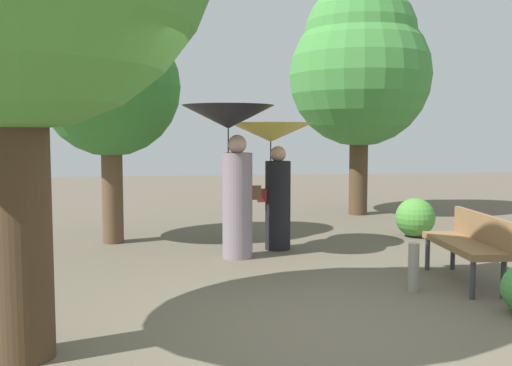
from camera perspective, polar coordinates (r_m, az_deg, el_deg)
The scene contains 8 objects.
ground_plane at distance 5.40m, azimuth 5.66°, elevation -14.27°, with size 40.00×40.00×0.00m, color brown.
person_left at distance 8.09m, azimuth -2.47°, elevation 3.62°, with size 1.31×1.31×2.18m.
person_right at distance 8.70m, azimuth 1.71°, elevation 2.84°, with size 1.29×1.29×1.95m.
park_bench at distance 7.27m, azimuth 20.56°, elevation -5.41°, with size 0.61×1.53×0.83m.
tree_near_left at distance 9.59m, azimuth -14.40°, elevation 10.56°, with size 2.25×2.25×4.12m.
tree_near_right at distance 12.89m, azimuth 10.36°, elevation 11.64°, with size 3.08×3.08×5.10m.
bush_path_left at distance 10.26m, azimuth 15.63°, elevation -3.34°, with size 0.68×0.68×0.68m, color #4C9338.
path_marker_post at distance 6.71m, azimuth 15.48°, elevation -8.15°, with size 0.12×0.12×0.56m, color gray.
Camera 1 is at (-1.24, -4.95, 1.76)m, focal length 40.00 mm.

